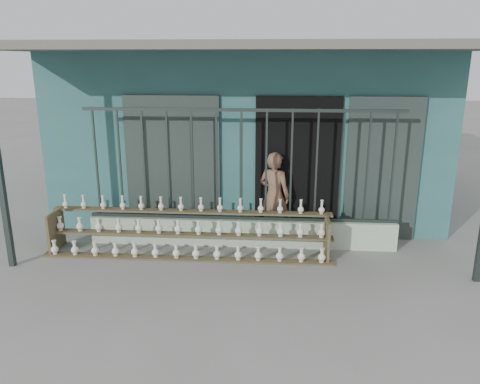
{
  "coord_description": "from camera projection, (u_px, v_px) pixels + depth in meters",
  "views": [
    {
      "loc": [
        0.51,
        -5.89,
        2.98
      ],
      "look_at": [
        0.0,
        1.0,
        1.0
      ],
      "focal_mm": 35.0,
      "sensor_mm": 36.0,
      "label": 1
    }
  ],
  "objects": [
    {
      "name": "elderly_woman",
      "position": [
        274.0,
        196.0,
        7.85
      ],
      "size": [
        0.65,
        0.56,
        1.51
      ],
      "primitive_type": "imported",
      "rotation": [
        0.0,
        0.0,
        2.71
      ],
      "color": "brown",
      "rests_on": "ground"
    },
    {
      "name": "ground",
      "position": [
        235.0,
        281.0,
        6.5
      ],
      "size": [
        60.0,
        60.0,
        0.0
      ],
      "primitive_type": "plane",
      "color": "slate"
    },
    {
      "name": "parapet_wall",
      "position": [
        241.0,
        232.0,
        7.69
      ],
      "size": [
        5.0,
        0.2,
        0.45
      ],
      "primitive_type": "cube",
      "color": "#B2CAAD",
      "rests_on": "ground"
    },
    {
      "name": "workshop_building",
      "position": [
        251.0,
        124.0,
        10.11
      ],
      "size": [
        7.4,
        6.6,
        3.21
      ],
      "color": "#2C5D5C",
      "rests_on": "ground"
    },
    {
      "name": "shelf_rack",
      "position": [
        188.0,
        232.0,
        7.31
      ],
      "size": [
        4.5,
        0.68,
        0.85
      ],
      "color": "brown",
      "rests_on": "ground"
    },
    {
      "name": "security_fence",
      "position": [
        241.0,
        166.0,
        7.38
      ],
      "size": [
        5.0,
        0.04,
        1.8
      ],
      "color": "#283330",
      "rests_on": "parapet_wall"
    }
  ]
}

